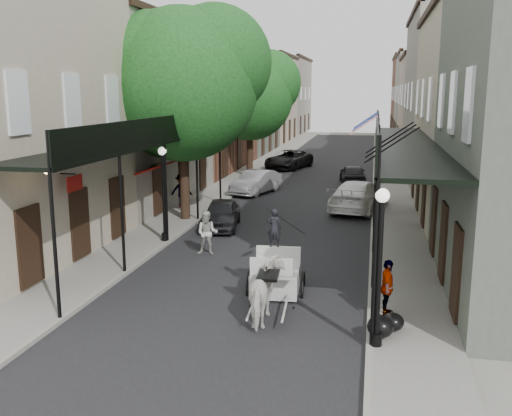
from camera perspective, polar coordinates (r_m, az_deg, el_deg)
The scene contains 24 objects.
ground at distance 16.30m, azimuth -2.90°, elevation -9.73°, with size 140.00×140.00×0.00m, color gray.
road at distance 35.40m, azimuth 5.27°, elevation 1.93°, with size 8.00×90.00×0.01m, color black.
sidewalk_left at distance 36.28m, azimuth -2.60°, elevation 2.29°, with size 2.20×90.00×0.12m, color gray.
sidewalk_right at distance 35.19m, azimuth 13.39°, elevation 1.69°, with size 2.20×90.00×0.12m, color gray.
building_row_left at distance 46.40m, azimuth -3.95°, elevation 10.74°, with size 5.00×80.00×10.50m, color #B1A48D.
building_row_right at distance 44.94m, azimuth 18.05°, elevation 10.19°, with size 5.00×80.00×10.50m, color gray.
gallery_left at distance 23.41m, azimuth -10.12°, elevation 6.83°, with size 2.20×18.05×4.88m.
gallery_right at distance 21.76m, azimuth 14.17°, elevation 6.31°, with size 2.20×18.05×4.88m.
tree_near at distance 26.15m, azimuth -6.43°, elevation 12.76°, with size 7.31×6.80×9.63m.
tree_far at distance 39.70m, azimuth -0.08°, elevation 11.48°, with size 6.45×6.00×8.61m.
lamppost_right_near at distance 13.27m, azimuth 12.23°, elevation -5.67°, with size 0.32×0.32×3.71m.
lamppost_left at distance 22.51m, azimuth -9.23°, elevation 1.53°, with size 0.32×0.32×3.71m.
lamppost_right_far at distance 32.91m, azimuth 12.07°, elevation 4.58°, with size 0.32×0.32×3.71m.
horse at distance 14.98m, azimuth 1.18°, elevation -8.38°, with size 0.87×1.92×1.62m, color silver.
carriage at distance 17.29m, azimuth 2.12°, elevation -4.78°, with size 1.79×2.49×2.71m.
pedestrian_walking at distance 21.01m, azimuth -4.89°, elevation -2.51°, with size 0.79×0.62×1.64m, color #BABAB0.
pedestrian_sidewalk_left at distance 29.14m, azimuth -7.44°, elevation 1.73°, with size 1.11×0.64×1.72m, color gray.
pedestrian_sidewalk_right at distance 15.45m, azimuth 12.99°, elevation -7.78°, with size 0.89×0.37×1.52m, color gray.
car_left_near at distance 25.12m, azimuth -3.49°, elevation -0.59°, with size 1.49×3.70×1.26m, color black.
car_left_mid at distance 33.49m, azimuth -0.00°, elevation 2.59°, with size 1.44×4.12×1.36m, color gray.
car_left_far at distance 44.59m, azimuth 3.30°, elevation 4.88°, with size 2.37×5.15×1.43m, color black.
car_right_near at distance 29.15m, azimuth 10.20°, elevation 1.22°, with size 2.13×5.25×1.52m, color white.
car_right_far at distance 37.39m, azimuth 9.66°, elevation 3.34°, with size 1.56×3.87×1.32m, color black.
trash_bags at distance 14.45m, azimuth 12.80°, elevation -11.32°, with size 0.90×1.05×0.54m.
Camera 1 is at (3.88, -14.68, 5.93)m, focal length 40.00 mm.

